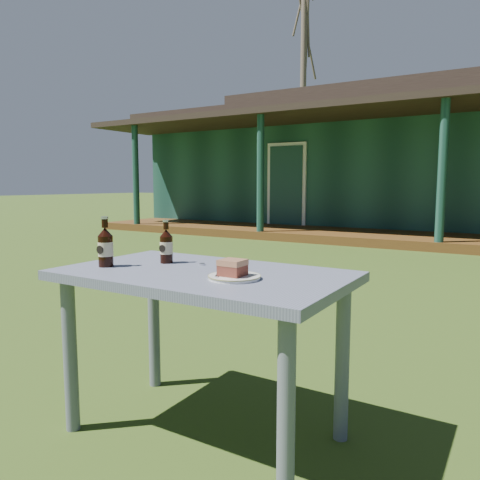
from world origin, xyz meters
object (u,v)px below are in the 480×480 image
Objects in this scene: cola_bottle_far at (105,247)px; cafe_table at (203,295)px; plate at (234,277)px; cake_slice at (233,267)px; cola_bottle_near at (166,246)px.

cafe_table is at bearing 17.22° from cola_bottle_far.
cola_bottle_far reaches higher than plate.
cafe_table is at bearing 161.13° from plate.
cafe_table is 13.04× the size of cake_slice.
cake_slice is 0.63m from cola_bottle_far.
cake_slice is at bearing 5.16° from cola_bottle_far.
plate reaches higher than cafe_table.
cola_bottle_near is (-0.46, 0.15, 0.07)m from plate.
cola_bottle_near is 0.27m from cola_bottle_far.
cake_slice is at bearing -21.32° from cafe_table.
plate is 1.03× the size of cola_bottle_near.
plate is at bearing 70.77° from cake_slice.
cola_bottle_near is 0.90× the size of cola_bottle_far.
cake_slice is 0.49m from cola_bottle_near.
cola_bottle_far is at bearing -127.97° from cola_bottle_near.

